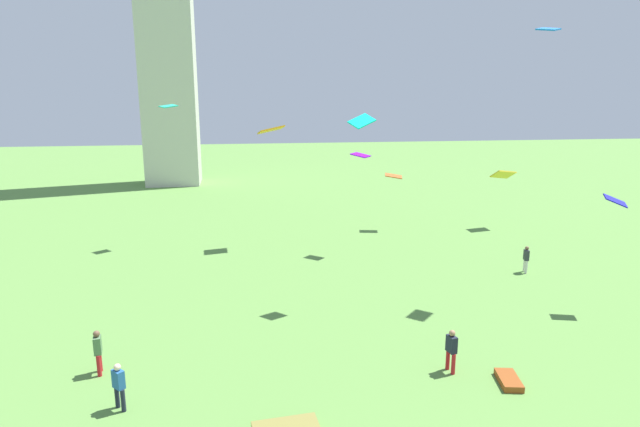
% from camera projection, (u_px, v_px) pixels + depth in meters
% --- Properties ---
extents(person_0, '(0.32, 0.53, 1.73)m').
position_uv_depth(person_0, '(98.00, 350.00, 18.87)').
color(person_0, red).
rests_on(person_0, ground_plane).
extents(person_1, '(0.35, 0.49, 1.62)m').
position_uv_depth(person_1, '(526.00, 258.00, 30.24)').
color(person_1, silver).
rests_on(person_1, ground_plane).
extents(person_2, '(0.47, 0.48, 1.64)m').
position_uv_depth(person_2, '(119.00, 384.00, 16.66)').
color(person_2, '#1E2333').
rests_on(person_2, ground_plane).
extents(person_3, '(0.32, 0.52, 1.68)m').
position_uv_depth(person_3, '(451.00, 348.00, 19.02)').
color(person_3, red).
rests_on(person_3, ground_plane).
extents(kite_flying_0, '(1.33, 1.25, 0.28)m').
position_uv_depth(kite_flying_0, '(168.00, 106.00, 34.73)').
color(kite_flying_0, '#23B99A').
extents(kite_flying_1, '(1.93, 1.34, 0.89)m').
position_uv_depth(kite_flying_1, '(503.00, 174.00, 40.64)').
color(kite_flying_1, gold).
extents(kite_flying_2, '(1.54, 1.51, 0.38)m').
position_uv_depth(kite_flying_2, '(548.00, 29.00, 24.45)').
color(kite_flying_2, blue).
extents(kite_flying_3, '(1.40, 1.11, 0.74)m').
position_uv_depth(kite_flying_3, '(362.00, 121.00, 24.33)').
color(kite_flying_3, '#05CEC4').
extents(kite_flying_4, '(1.53, 1.23, 0.38)m').
position_uv_depth(kite_flying_4, '(394.00, 176.00, 40.17)').
color(kite_flying_4, '#C65B23').
extents(kite_flying_5, '(1.88, 1.53, 0.67)m').
position_uv_depth(kite_flying_5, '(271.00, 130.00, 34.81)').
color(kite_flying_5, orange).
extents(kite_flying_6, '(1.38, 1.39, 0.29)m').
position_uv_depth(kite_flying_6, '(361.00, 155.00, 33.38)').
color(kite_flying_6, '#8009E8').
extents(kite_flying_7, '(1.24, 1.04, 0.57)m').
position_uv_depth(kite_flying_7, '(615.00, 201.00, 24.12)').
color(kite_flying_7, '#1A1AB8').
extents(kite_bundle_1, '(0.97, 1.46, 0.24)m').
position_uv_depth(kite_bundle_1, '(509.00, 380.00, 18.39)').
color(kite_bundle_1, brown).
rests_on(kite_bundle_1, ground_plane).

